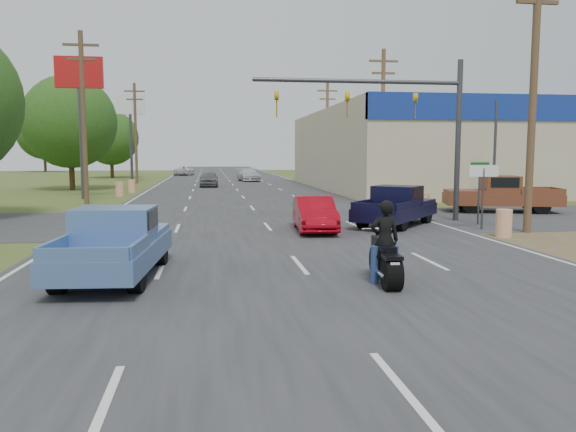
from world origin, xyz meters
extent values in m
plane|color=#445421|center=(0.00, 0.00, 0.00)|extent=(200.00, 200.00, 0.00)
cube|color=#2D2D30|center=(0.00, 40.00, 0.01)|extent=(15.00, 180.00, 0.02)
cube|color=#2D2D30|center=(0.00, 18.00, 0.01)|extent=(120.00, 10.00, 0.02)
cylinder|color=#4C3823|center=(9.50, 13.00, 5.00)|extent=(0.28, 0.28, 10.00)
cube|color=#4C3823|center=(9.50, 13.00, 8.40)|extent=(1.60, 0.14, 0.14)
cylinder|color=#4C3823|center=(9.50, 31.00, 5.00)|extent=(0.28, 0.28, 10.00)
cube|color=#4C3823|center=(9.50, 31.00, 9.20)|extent=(2.00, 0.14, 0.14)
cube|color=#4C3823|center=(9.50, 31.00, 8.40)|extent=(1.60, 0.14, 0.14)
cylinder|color=#4C3823|center=(9.50, 49.00, 5.00)|extent=(0.28, 0.28, 10.00)
cube|color=#4C3823|center=(9.50, 49.00, 9.20)|extent=(2.00, 0.14, 0.14)
cube|color=#4C3823|center=(9.50, 49.00, 8.40)|extent=(1.60, 0.14, 0.14)
cylinder|color=#4C3823|center=(-9.50, 28.00, 5.00)|extent=(0.28, 0.28, 10.00)
cube|color=#4C3823|center=(-9.50, 28.00, 9.20)|extent=(2.00, 0.14, 0.14)
cube|color=#4C3823|center=(-9.50, 28.00, 8.40)|extent=(1.60, 0.14, 0.14)
cylinder|color=#4C3823|center=(-9.50, 52.00, 5.00)|extent=(0.28, 0.28, 10.00)
cube|color=#4C3823|center=(-9.50, 52.00, 9.20)|extent=(2.00, 0.14, 0.14)
cube|color=#4C3823|center=(-9.50, 52.00, 8.40)|extent=(1.60, 0.14, 0.14)
cylinder|color=#422D19|center=(-13.50, 42.00, 1.62)|extent=(0.44, 0.44, 3.24)
sphere|color=#244D16|center=(-13.50, 42.00, 5.58)|extent=(7.56, 7.56, 7.56)
cylinder|color=#422D19|center=(-14.20, 66.00, 1.44)|extent=(0.44, 0.44, 2.88)
sphere|color=#244D16|center=(-14.20, 66.00, 4.96)|extent=(6.72, 6.72, 6.72)
cylinder|color=#422D19|center=(30.00, 95.00, 1.71)|extent=(0.44, 0.44, 3.42)
sphere|color=#244D16|center=(30.00, 95.00, 5.89)|extent=(7.98, 7.98, 7.98)
cylinder|color=#422D19|center=(-30.00, 95.00, 1.89)|extent=(0.44, 0.44, 3.78)
sphere|color=#244D16|center=(-30.00, 95.00, 6.51)|extent=(8.82, 8.82, 8.82)
cylinder|color=orange|center=(8.00, 12.00, 0.50)|extent=(0.56, 0.56, 1.00)
cylinder|color=orange|center=(8.40, 20.50, 0.50)|extent=(0.56, 0.56, 1.00)
cylinder|color=orange|center=(-8.50, 34.00, 0.50)|extent=(0.56, 0.56, 1.00)
cylinder|color=orange|center=(-8.20, 38.00, 0.50)|extent=(0.56, 0.56, 1.00)
cylinder|color=#3F3F44|center=(-10.50, 32.00, 4.50)|extent=(0.30, 0.30, 9.00)
cube|color=#B21414|center=(-10.50, 32.00, 8.20)|extent=(3.00, 0.35, 2.00)
cylinder|color=#3F3F44|center=(-10.50, 56.00, 4.50)|extent=(0.30, 0.30, 9.00)
cube|color=white|center=(-10.50, 56.00, 8.20)|extent=(3.00, 0.35, 2.00)
cylinder|color=#3F3F44|center=(8.20, 14.00, 1.20)|extent=(0.08, 0.08, 2.40)
cube|color=white|center=(8.20, 14.00, 2.30)|extent=(1.20, 0.05, 0.45)
cylinder|color=#3F3F44|center=(8.80, 15.50, 1.20)|extent=(0.08, 0.08, 2.40)
cube|color=#0C591E|center=(8.80, 15.50, 2.50)|extent=(0.80, 0.04, 0.22)
cylinder|color=#3F3F44|center=(8.50, 17.00, 3.50)|extent=(0.24, 0.24, 7.00)
cylinder|color=#3F3F44|center=(4.00, 17.00, 6.00)|extent=(9.00, 0.18, 0.18)
imported|color=gold|center=(6.50, 17.00, 5.55)|extent=(0.18, 0.40, 1.10)
imported|color=gold|center=(3.50, 17.00, 5.55)|extent=(0.18, 0.40, 1.10)
imported|color=gold|center=(0.50, 17.00, 5.55)|extent=(0.18, 0.40, 1.10)
imported|color=#A20714|center=(1.65, 14.49, 0.66)|extent=(1.65, 4.07, 1.31)
cylinder|color=black|center=(1.52, 4.95, 0.36)|extent=(0.40, 0.75, 0.73)
cylinder|color=black|center=(1.62, 6.55, 0.36)|extent=(0.18, 0.73, 0.73)
cube|color=black|center=(1.57, 5.78, 0.68)|extent=(0.33, 1.34, 0.33)
cube|color=black|center=(1.59, 6.05, 0.90)|extent=(0.33, 0.62, 0.24)
cube|color=black|center=(1.55, 5.45, 0.86)|extent=(0.37, 0.63, 0.11)
cylinder|color=white|center=(1.61, 6.38, 1.16)|extent=(0.72, 0.10, 0.06)
cube|color=white|center=(1.50, 4.71, 0.61)|extent=(0.20, 0.04, 0.13)
imported|color=black|center=(1.56, 5.62, 0.91)|extent=(0.69, 0.48, 1.82)
cylinder|color=black|center=(-5.28, 8.73, 0.39)|extent=(0.36, 0.80, 0.78)
cylinder|color=black|center=(-3.65, 8.59, 0.39)|extent=(0.36, 0.80, 0.78)
cylinder|color=black|center=(-5.53, 5.70, 0.39)|extent=(0.36, 0.80, 0.78)
cylinder|color=black|center=(-3.90, 5.56, 0.39)|extent=(0.36, 0.80, 0.78)
cube|color=#5072AD|center=(-4.59, 7.15, 0.60)|extent=(2.36, 5.21, 0.51)
cube|color=#5072AD|center=(-4.46, 8.66, 0.93)|extent=(2.00, 2.07, 0.18)
cube|color=#5072AD|center=(-4.58, 7.25, 1.27)|extent=(1.91, 1.66, 0.83)
cube|color=black|center=(-4.58, 7.25, 1.41)|extent=(1.93, 1.36, 0.44)
cube|color=#5072AD|center=(-4.80, 4.67, 0.99)|extent=(1.79, 0.23, 0.29)
cylinder|color=black|center=(5.61, 17.31, 0.38)|extent=(0.71, 0.77, 0.77)
cylinder|color=black|center=(6.85, 16.28, 0.38)|extent=(0.71, 0.77, 0.77)
cylinder|color=black|center=(3.70, 15.01, 0.38)|extent=(0.71, 0.77, 0.77)
cylinder|color=black|center=(4.94, 13.98, 0.38)|extent=(0.71, 0.77, 0.77)
cube|color=black|center=(5.28, 15.65, 0.59)|extent=(4.65, 5.05, 0.50)
cube|color=black|center=(6.23, 16.79, 0.91)|extent=(2.61, 2.62, 0.17)
cube|color=black|center=(5.34, 15.72, 1.24)|extent=(2.31, 2.27, 0.81)
cube|color=black|center=(5.34, 15.72, 1.39)|extent=(2.15, 2.07, 0.43)
cube|color=black|center=(3.72, 13.77, 0.98)|extent=(1.40, 1.19, 0.29)
cylinder|color=black|center=(10.58, 19.76, 0.43)|extent=(0.91, 0.53, 0.86)
cylinder|color=black|center=(11.03, 21.51, 0.43)|extent=(0.91, 0.53, 0.86)
cylinder|color=black|center=(13.83, 18.91, 0.43)|extent=(0.91, 0.53, 0.86)
cylinder|color=black|center=(14.28, 20.66, 0.43)|extent=(0.91, 0.53, 0.86)
cube|color=brown|center=(12.43, 20.21, 0.67)|extent=(5.96, 3.49, 0.56)
cube|color=brown|center=(10.80, 20.63, 1.02)|extent=(2.57, 2.51, 0.19)
cube|color=brown|center=(12.32, 20.24, 1.40)|extent=(2.12, 2.34, 0.91)
cube|color=black|center=(12.32, 20.24, 1.56)|extent=(1.81, 2.30, 0.48)
cube|color=brown|center=(15.09, 19.52, 1.10)|extent=(0.58, 1.94, 0.32)
imported|color=slate|center=(-2.29, 44.98, 0.69)|extent=(1.75, 4.12, 1.39)
imported|color=silver|center=(2.05, 55.17, 0.71)|extent=(2.51, 5.07, 1.42)
imported|color=white|center=(-5.67, 73.71, 0.66)|extent=(2.95, 5.07, 1.33)
camera|label=1|loc=(-2.36, -6.45, 2.93)|focal=35.00mm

